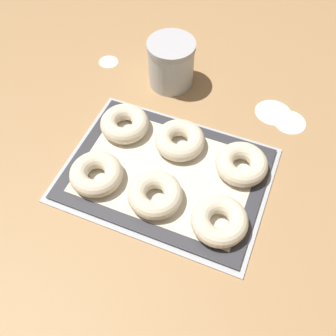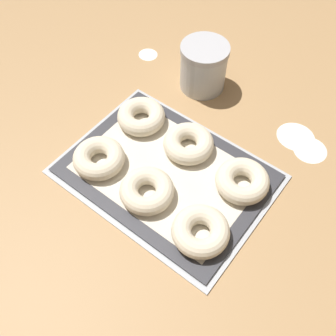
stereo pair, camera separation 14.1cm
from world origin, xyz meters
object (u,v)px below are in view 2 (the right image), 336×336
baking_tray (168,175)px  bagel_front_right (201,231)px  bagel_front_left (99,158)px  bagel_front_center (147,191)px  bagel_back_left (141,116)px  flour_canister (203,67)px  bagel_back_right (242,181)px  bagel_back_center (190,144)px

baking_tray → bagel_front_right: 0.18m
baking_tray → bagel_front_left: size_ratio=3.89×
bagel_front_left → bagel_front_center: bearing=0.1°
bagel_back_left → flour_canister: bearing=80.2°
bagel_back_right → flour_canister: 0.35m
baking_tray → flour_canister: flour_canister is taller
bagel_back_center → bagel_back_left: bearing=-179.1°
bagel_front_left → bagel_front_right: same height
bagel_front_right → bagel_front_center: bearing=177.0°
bagel_front_right → bagel_back_center: same height
bagel_front_left → flour_canister: bearing=85.2°
bagel_front_left → bagel_back_center: same height
bagel_back_center → flour_canister: bearing=117.8°
bagel_back_left → flour_canister: 0.22m
bagel_back_right → flour_canister: flour_canister is taller
baking_tray → bagel_front_center: 0.08m
bagel_back_left → flour_canister: (0.04, 0.22, 0.03)m
baking_tray → bagel_back_left: (-0.15, 0.08, 0.03)m
bagel_front_right → flour_canister: bearing=124.5°
bagel_front_left → bagel_front_right: 0.30m
bagel_front_left → bagel_back_center: (0.14, 0.16, 0.00)m
bagel_front_right → bagel_back_left: same height
bagel_front_left → bagel_front_center: 0.15m
bagel_front_right → flour_canister: size_ratio=0.93×
flour_canister → bagel_back_right: bearing=-40.3°
bagel_back_left → bagel_back_right: (0.30, -0.01, 0.00)m
bagel_front_right → bagel_back_left: size_ratio=1.00×
bagel_back_left → flour_canister: size_ratio=0.93×
baking_tray → bagel_back_right: (0.15, 0.07, 0.03)m
baking_tray → bagel_back_right: bearing=25.8°
bagel_front_right → bagel_back_center: bearing=131.5°
bagel_front_left → bagel_back_left: (-0.01, 0.16, 0.00)m
bagel_back_right → bagel_back_center: bearing=175.4°
baking_tray → bagel_front_left: 0.17m
bagel_front_left → bagel_back_left: 0.16m
bagel_front_left → flour_canister: size_ratio=0.93×
bagel_front_left → bagel_back_left: bearing=92.1°
bagel_front_left → bagel_back_left: size_ratio=1.00×
baking_tray → bagel_back_center: bagel_back_center is taller
baking_tray → bagel_back_right: size_ratio=3.89×
bagel_front_center → bagel_back_right: bearing=44.7°
bagel_front_center → flour_canister: 0.40m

